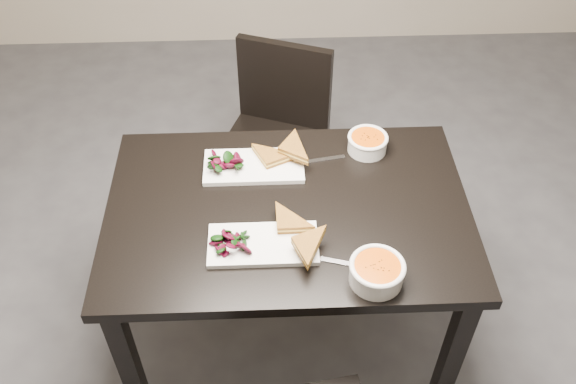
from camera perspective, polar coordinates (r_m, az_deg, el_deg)
The scene contains 13 objects.
ground at distance 2.56m, azimuth 6.71°, elevation -16.15°, with size 5.00×5.00×0.00m, color #47474C.
table at distance 2.11m, azimuth 0.00°, elevation -3.25°, with size 1.20×0.80×0.75m.
chair_far at distance 2.76m, azimuth -1.06°, elevation 5.84°, with size 0.54×0.54×0.85m.
plate_near at distance 1.92m, azimuth -2.31°, elevation -4.83°, with size 0.34×0.17×0.02m, color white.
sandwich_near at distance 1.91m, azimuth -0.38°, elevation -3.72°, with size 0.17×0.13×0.06m, color #AF7924, non-canonical shape.
salad_near at distance 1.90m, azimuth -5.35°, elevation -4.28°, with size 0.11×0.10×0.05m, color black, non-canonical shape.
soup_bowl_near at distance 1.83m, azimuth 8.17°, elevation -7.22°, with size 0.16×0.16×0.07m.
cutlery_near at distance 1.89m, azimuth 3.69°, elevation -6.26°, with size 0.18×0.02×0.00m, color silver.
plate_far at distance 2.17m, azimuth -3.16°, elevation 2.38°, with size 0.35×0.17×0.02m, color white.
sandwich_far at distance 2.14m, azimuth -1.45°, elevation 2.89°, with size 0.17×0.13×0.06m, color #AF7924, non-canonical shape.
salad_far at distance 2.16m, azimuth -5.85°, elevation 2.94°, with size 0.11×0.10×0.05m, color black, non-canonical shape.
soup_bowl_far at distance 2.24m, azimuth 7.32°, elevation 4.57°, with size 0.15×0.15×0.07m.
cutlery_far at distance 2.21m, azimuth 2.99°, elevation 2.97°, with size 0.18×0.02×0.00m, color silver.
Camera 1 is at (-0.34, -1.22, 2.22)m, focal length 38.67 mm.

